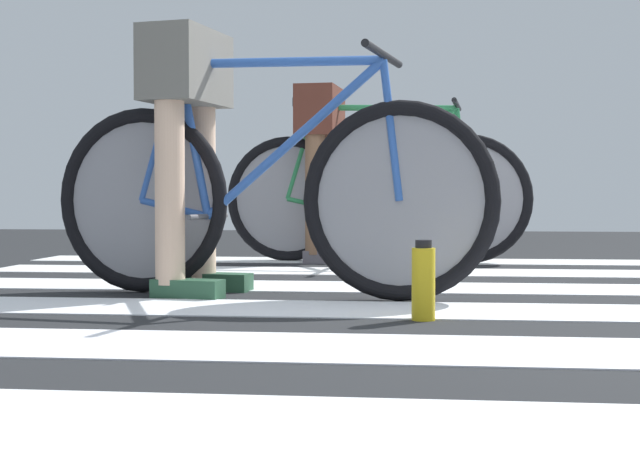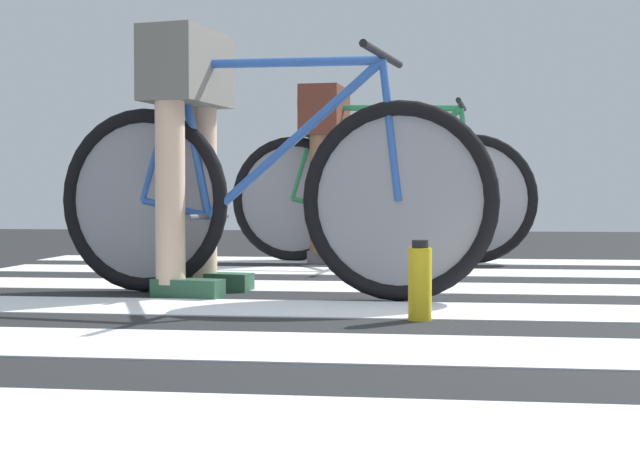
{
  "view_description": "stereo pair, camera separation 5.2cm",
  "coord_description": "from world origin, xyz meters",
  "px_view_note": "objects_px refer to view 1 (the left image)",
  "views": [
    {
      "loc": [
        -0.45,
        -2.81,
        0.4
      ],
      "look_at": [
        -0.82,
        0.6,
        0.28
      ],
      "focal_mm": 51.43,
      "sensor_mm": 36.0,
      "label": 1
    },
    {
      "loc": [
        -0.4,
        -2.81,
        0.4
      ],
      "look_at": [
        -0.82,
        0.6,
        0.28
      ],
      "focal_mm": 51.43,
      "sensor_mm": 36.0,
      "label": 2
    }
  ],
  "objects_px": {
    "bicycle_2_of_2": "(375,194)",
    "cyclist_2_of_2": "(321,149)",
    "cyclist_1_of_2": "(187,124)",
    "water_bottle": "(423,282)",
    "bicycle_1_of_2": "(264,193)"
  },
  "relations": [
    {
      "from": "cyclist_1_of_2",
      "to": "bicycle_2_of_2",
      "type": "height_order",
      "value": "cyclist_1_of_2"
    },
    {
      "from": "bicycle_1_of_2",
      "to": "water_bottle",
      "type": "xyz_separation_m",
      "value": [
        0.59,
        -0.59,
        -0.27
      ]
    },
    {
      "from": "bicycle_2_of_2",
      "to": "cyclist_2_of_2",
      "type": "distance_m",
      "value": 0.4
    },
    {
      "from": "water_bottle",
      "to": "bicycle_1_of_2",
      "type": "bearing_deg",
      "value": 135.1
    },
    {
      "from": "bicycle_1_of_2",
      "to": "water_bottle",
      "type": "height_order",
      "value": "bicycle_1_of_2"
    },
    {
      "from": "cyclist_1_of_2",
      "to": "water_bottle",
      "type": "height_order",
      "value": "cyclist_1_of_2"
    },
    {
      "from": "cyclist_1_of_2",
      "to": "water_bottle",
      "type": "bearing_deg",
      "value": -24.85
    },
    {
      "from": "water_bottle",
      "to": "bicycle_2_of_2",
      "type": "bearing_deg",
      "value": 96.34
    },
    {
      "from": "cyclist_1_of_2",
      "to": "cyclist_2_of_2",
      "type": "bearing_deg",
      "value": 90.79
    },
    {
      "from": "bicycle_1_of_2",
      "to": "cyclist_2_of_2",
      "type": "relative_size",
      "value": 1.73
    },
    {
      "from": "cyclist_1_of_2",
      "to": "cyclist_2_of_2",
      "type": "height_order",
      "value": "cyclist_1_of_2"
    },
    {
      "from": "cyclist_2_of_2",
      "to": "water_bottle",
      "type": "height_order",
      "value": "cyclist_2_of_2"
    },
    {
      "from": "bicycle_2_of_2",
      "to": "cyclist_2_of_2",
      "type": "relative_size",
      "value": 1.75
    },
    {
      "from": "bicycle_1_of_2",
      "to": "cyclist_2_of_2",
      "type": "distance_m",
      "value": 1.85
    },
    {
      "from": "bicycle_1_of_2",
      "to": "cyclist_1_of_2",
      "type": "relative_size",
      "value": 1.71
    }
  ]
}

